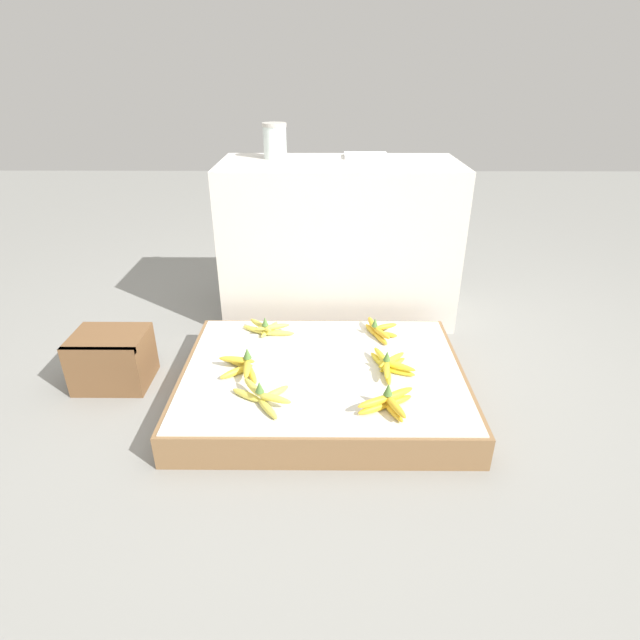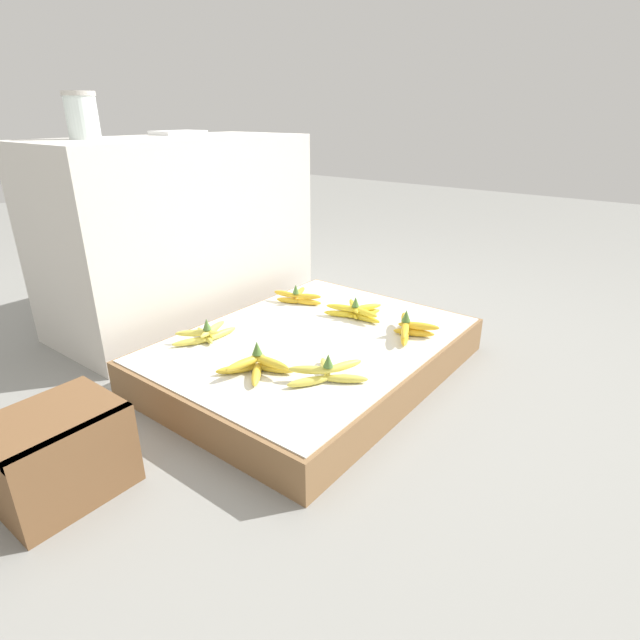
% 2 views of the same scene
% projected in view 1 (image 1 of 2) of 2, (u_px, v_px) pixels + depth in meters
% --- Properties ---
extents(ground_plane, '(10.00, 10.00, 0.00)m').
position_uv_depth(ground_plane, '(323.00, 396.00, 2.09)').
color(ground_plane, gray).
extents(display_platform, '(1.14, 0.86, 0.14)m').
position_uv_depth(display_platform, '(323.00, 382.00, 2.06)').
color(display_platform, olive).
rests_on(display_platform, ground_plane).
extents(back_vendor_table, '(1.19, 0.54, 0.81)m').
position_uv_depth(back_vendor_table, '(339.00, 241.00, 2.63)').
color(back_vendor_table, beige).
rests_on(back_vendor_table, ground_plane).
extents(wooden_crate, '(0.30, 0.24, 0.23)m').
position_uv_depth(wooden_crate, '(113.00, 359.00, 2.13)').
color(wooden_crate, brown).
rests_on(wooden_crate, ground_plane).
extents(banana_bunch_front_left, '(0.24, 0.22, 0.10)m').
position_uv_depth(banana_bunch_front_left, '(264.00, 396.00, 1.81)').
color(banana_bunch_front_left, '#DBCC4C').
rests_on(banana_bunch_front_left, display_platform).
extents(banana_bunch_front_midleft, '(0.22, 0.19, 0.10)m').
position_uv_depth(banana_bunch_front_midleft, '(389.00, 402.00, 1.77)').
color(banana_bunch_front_midleft, gold).
rests_on(banana_bunch_front_midleft, display_platform).
extents(banana_bunch_middle_left, '(0.18, 0.21, 0.10)m').
position_uv_depth(banana_bunch_middle_left, '(243.00, 366.00, 1.99)').
color(banana_bunch_middle_left, gold).
rests_on(banana_bunch_middle_left, display_platform).
extents(banana_bunch_middle_midleft, '(0.18, 0.24, 0.09)m').
position_uv_depth(banana_bunch_middle_midleft, '(390.00, 365.00, 2.00)').
color(banana_bunch_middle_midleft, yellow).
rests_on(banana_bunch_middle_midleft, display_platform).
extents(banana_bunch_back_left, '(0.25, 0.16, 0.09)m').
position_uv_depth(banana_bunch_back_left, '(268.00, 328.00, 2.28)').
color(banana_bunch_back_left, '#DBCC4C').
rests_on(banana_bunch_back_left, display_platform).
extents(banana_bunch_back_midleft, '(0.15, 0.22, 0.09)m').
position_uv_depth(banana_bunch_back_midleft, '(380.00, 330.00, 2.26)').
color(banana_bunch_back_midleft, gold).
rests_on(banana_bunch_back_midleft, display_platform).
extents(glass_jar, '(0.12, 0.12, 0.17)m').
position_uv_depth(glass_jar, '(275.00, 141.00, 2.50)').
color(glass_jar, silver).
rests_on(glass_jar, back_vendor_table).
extents(foam_tray_white, '(0.22, 0.15, 0.02)m').
position_uv_depth(foam_tray_white, '(366.00, 155.00, 2.56)').
color(foam_tray_white, white).
rests_on(foam_tray_white, back_vendor_table).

